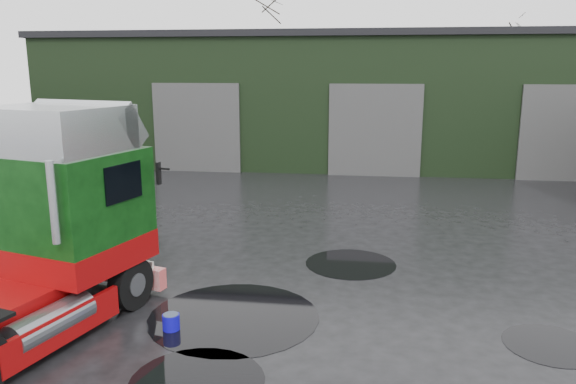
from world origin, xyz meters
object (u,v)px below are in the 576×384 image
object	(u,v)px
warehouse	(374,97)
tree_back_a	(262,66)
wash_bucket	(171,322)
tree_back_b	(491,81)

from	to	relation	value
warehouse	tree_back_a	size ratio (longest dim) A/B	3.41
wash_bucket	tree_back_a	world-z (taller)	tree_back_a
warehouse	tree_back_b	distance (m)	12.82
wash_bucket	tree_back_b	xyz separation A→B (m)	(11.78, 31.59, 3.60)
wash_bucket	tree_back_b	distance (m)	33.91
wash_bucket	tree_back_a	bearing A→B (deg)	97.61
warehouse	tree_back_a	xyz separation A→B (m)	(-8.00, 10.00, 1.59)
warehouse	wash_bucket	world-z (taller)	warehouse
wash_bucket	warehouse	bearing A→B (deg)	80.08
tree_back_a	warehouse	bearing A→B (deg)	-51.34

